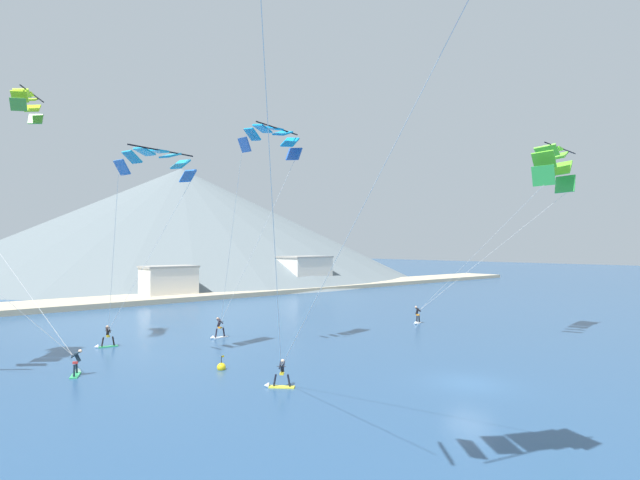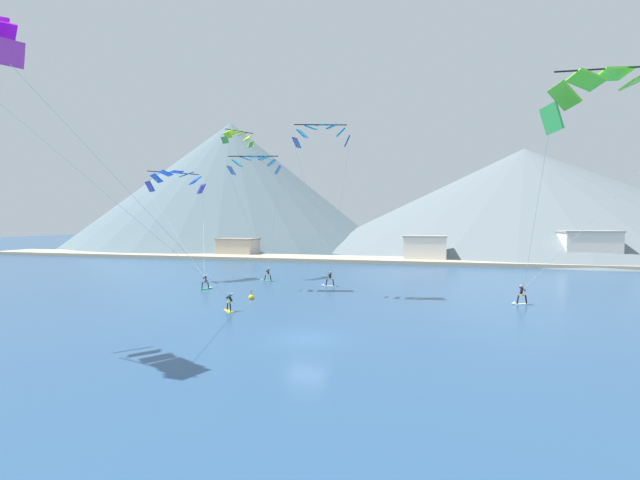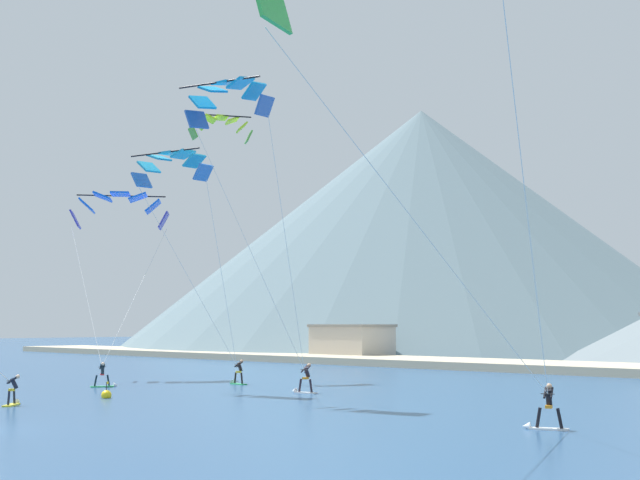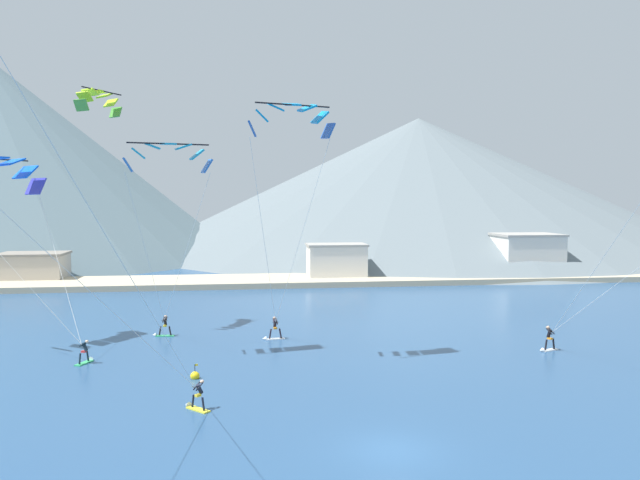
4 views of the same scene
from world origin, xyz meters
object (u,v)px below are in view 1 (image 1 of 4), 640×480
(parafoil_kite_far_right, at_px, (272,139))
(kitesurfer_mid_center, at_px, (77,367))
(kitesurfer_far_left, at_px, (417,318))
(kitesurfer_near_lead, at_px, (105,341))
(parafoil_kite_distant_high_outer, at_px, (27,102))
(race_marker_buoy, at_px, (221,367))
(parafoil_kite_far_left, at_px, (552,164))
(kitesurfer_far_right, at_px, (218,331))
(kitesurfer_near_trail, at_px, (278,380))
(parafoil_kite_near_lead, at_px, (157,161))

(parafoil_kite_far_right, bearing_deg, kitesurfer_mid_center, 174.23)
(kitesurfer_far_left, distance_m, parafoil_kite_far_right, 24.16)
(kitesurfer_near_lead, xyz_separation_m, kitesurfer_mid_center, (-4.03, -7.60, -0.03))
(parafoil_kite_distant_high_outer, relative_size, race_marker_buoy, 4.66)
(kitesurfer_far_left, bearing_deg, parafoil_kite_distant_high_outer, 161.68)
(parafoil_kite_far_left, distance_m, parafoil_kite_distant_high_outer, 42.83)
(kitesurfer_far_right, bearing_deg, race_marker_buoy, -117.80)
(kitesurfer_mid_center, distance_m, parafoil_kite_far_right, 20.80)
(kitesurfer_near_trail, distance_m, parafoil_kite_distant_high_outer, 28.80)
(parafoil_kite_far_left, relative_size, parafoil_kite_far_right, 0.95)
(kitesurfer_near_lead, xyz_separation_m, parafoil_kite_near_lead, (1.38, -6.68, 13.35))
(kitesurfer_mid_center, bearing_deg, parafoil_kite_far_right, -5.77)
(kitesurfer_mid_center, distance_m, parafoil_kite_far_left, 39.80)
(kitesurfer_far_right, height_order, parafoil_kite_near_lead, parafoil_kite_near_lead)
(parafoil_kite_near_lead, relative_size, parafoil_kite_distant_high_outer, 2.81)
(kitesurfer_far_left, distance_m, parafoil_kite_far_left, 19.33)
(kitesurfer_near_lead, distance_m, race_marker_buoy, 12.68)
(kitesurfer_mid_center, relative_size, kitesurfer_far_left, 0.96)
(parafoil_kite_near_lead, xyz_separation_m, parafoil_kite_far_left, (29.12, -14.41, 1.10))
(kitesurfer_far_right, bearing_deg, parafoil_kite_distant_high_outer, 160.69)
(kitesurfer_near_lead, relative_size, parafoil_kite_near_lead, 0.13)
(kitesurfer_near_trail, height_order, kitesurfer_far_right, kitesurfer_far_right)
(race_marker_buoy, bearing_deg, kitesurfer_near_lead, 105.46)
(kitesurfer_near_lead, xyz_separation_m, parafoil_kite_far_left, (30.50, -21.09, 14.45))
(kitesurfer_near_lead, distance_m, kitesurfer_far_right, 8.92)
(kitesurfer_near_trail, relative_size, parafoil_kite_near_lead, 0.12)
(kitesurfer_far_right, xyz_separation_m, parafoil_kite_far_left, (21.89, -18.81, 14.38))
(kitesurfer_near_lead, bearing_deg, parafoil_kite_far_right, -43.25)
(parafoil_kite_near_lead, bearing_deg, parafoil_kite_far_left, -26.33)
(kitesurfer_far_right, relative_size, parafoil_kite_distant_high_outer, 0.38)
(parafoil_kite_near_lead, distance_m, parafoil_kite_far_right, 8.79)
(kitesurfer_far_right, xyz_separation_m, race_marker_buoy, (-5.24, -9.94, -0.42))
(kitesurfer_near_trail, relative_size, parafoil_kite_distant_high_outer, 0.34)
(parafoil_kite_distant_high_outer, bearing_deg, kitesurfer_far_right, -19.31)
(kitesurfer_near_lead, relative_size, parafoil_kite_far_right, 0.11)
(kitesurfer_far_left, height_order, kitesurfer_far_right, kitesurfer_far_left)
(parafoil_kite_near_lead, distance_m, parafoil_kite_far_left, 32.51)
(kitesurfer_far_left, relative_size, kitesurfer_far_right, 1.02)
(kitesurfer_far_right, height_order, parafoil_kite_far_right, parafoil_kite_far_right)
(kitesurfer_far_left, bearing_deg, parafoil_kite_far_right, -178.31)
(kitesurfer_near_lead, relative_size, parafoil_kite_far_left, 0.12)
(kitesurfer_far_left, xyz_separation_m, race_marker_buoy, (-24.60, -3.79, -0.42))
(parafoil_kite_far_left, bearing_deg, kitesurfer_near_lead, 145.34)
(kitesurfer_far_right, height_order, parafoil_kite_distant_high_outer, parafoil_kite_distant_high_outer)
(parafoil_kite_far_left, height_order, parafoil_kite_far_right, parafoil_kite_far_right)
(kitesurfer_near_trail, distance_m, kitesurfer_mid_center, 12.85)
(kitesurfer_near_trail, xyz_separation_m, kitesurfer_far_left, (24.17, 9.36, 0.14))
(parafoil_kite_far_right, distance_m, race_marker_buoy, 17.47)
(kitesurfer_near_lead, height_order, kitesurfer_far_right, kitesurfer_far_right)
(parafoil_kite_far_right, bearing_deg, kitesurfer_far_right, 97.85)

